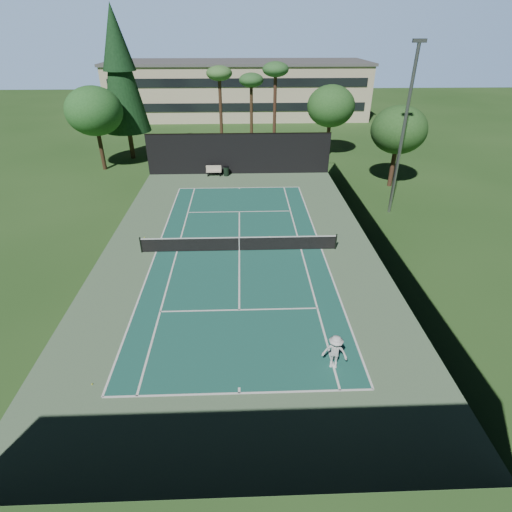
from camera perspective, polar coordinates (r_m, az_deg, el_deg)
The scene contains 22 objects.
ground at distance 26.45m, azimuth -2.40°, elevation 0.76°, with size 160.00×160.00×0.00m, color #264E1D.
apron_slab at distance 26.45m, azimuth -2.40°, elevation 0.77°, with size 18.00×32.00×0.01m, color #557653.
court_surface at distance 26.45m, azimuth -2.40°, elevation 0.78°, with size 10.97×23.77×0.01m, color #1C594D.
court_lines at distance 26.44m, azimuth -2.40°, elevation 0.80°, with size 11.07×23.87×0.01m.
tennis_net at distance 26.19m, azimuth -2.42°, elevation 1.83°, with size 12.90×0.10×1.10m.
fence at distance 25.59m, azimuth -2.49°, elevation 4.76°, with size 18.04×32.05×4.03m.
player at distance 17.81m, azimuth 11.20°, elevation -13.32°, with size 1.09×0.62×1.68m, color silver.
tennis_ball_a at distance 18.63m, azimuth -22.38°, elevation -16.57°, with size 0.07×0.07×0.07m, color gold.
tennis_ball_b at distance 29.97m, azimuth -10.24°, elevation 4.04°, with size 0.07×0.07×0.07m, color #CFE233.
tennis_ball_c at distance 28.21m, azimuth 1.96°, elevation 2.82°, with size 0.07×0.07×0.07m, color #C2DF32.
tennis_ball_d at distance 29.13m, azimuth -15.66°, elevation 2.58°, with size 0.07×0.07×0.07m, color #E7F136.
park_bench at distance 40.55m, azimuth -6.06°, elevation 12.05°, with size 1.50×0.45×1.02m.
trash_bin at distance 40.48m, azimuth -4.28°, elevation 12.00°, with size 0.56×0.56×0.95m.
pine_tree at distance 46.86m, azimuth -19.00°, elevation 24.43°, with size 4.80×4.80×15.00m.
palm_a at distance 47.39m, azimuth -5.26°, elevation 24.14°, with size 2.80×2.80×9.32m.
palm_b at distance 49.43m, azimuth -0.68°, elevation 23.51°, with size 2.80×2.80×8.42m.
palm_c at distance 46.45m, azimuth 2.80°, elevation 24.61°, with size 2.80×2.80×9.77m.
decid_tree_a at distance 46.74m, azimuth 10.64°, elevation 20.28°, with size 5.12×5.12×7.62m.
decid_tree_b at distance 38.49m, azimuth 19.73°, elevation 16.59°, with size 4.80×4.80×7.14m.
decid_tree_c at distance 44.09m, azimuth -22.13°, elevation 18.61°, with size 5.44×5.44×8.09m.
campus_building at distance 69.63m, azimuth -2.46°, elevation 22.74°, with size 40.50×12.50×8.30m.
light_pole at distance 32.03m, azimuth 20.35°, elevation 16.61°, with size 0.90×0.25×12.22m.
Camera 1 is at (0.28, -23.10, 12.88)m, focal length 28.00 mm.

